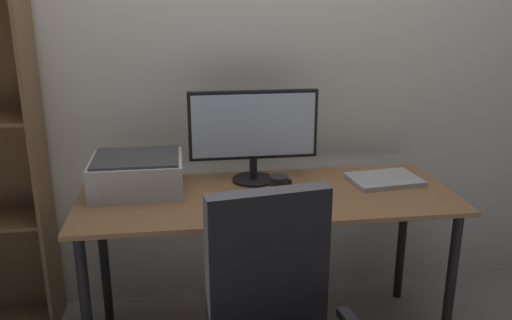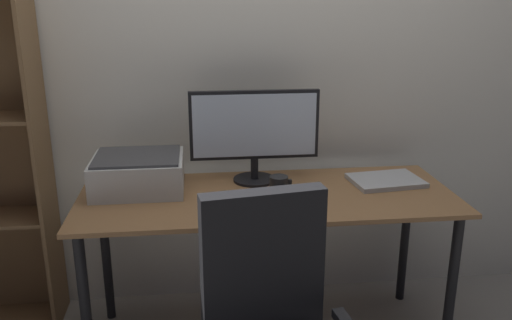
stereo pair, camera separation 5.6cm
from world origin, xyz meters
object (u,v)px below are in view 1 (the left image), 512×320
(coffee_mug, at_px, (279,186))
(keyboard, at_px, (259,206))
(mouse, at_px, (305,200))
(printer, at_px, (137,174))
(monitor, at_px, (253,130))
(desk, at_px, (267,212))
(laptop, at_px, (384,179))

(coffee_mug, bearing_deg, keyboard, -130.90)
(mouse, bearing_deg, coffee_mug, 146.51)
(coffee_mug, bearing_deg, printer, 165.79)
(monitor, distance_m, keyboard, 0.41)
(mouse, xyz_separation_m, coffee_mug, (-0.10, 0.10, 0.03))
(desk, relative_size, laptop, 5.18)
(monitor, height_order, mouse, monitor)
(coffee_mug, height_order, printer, printer)
(keyboard, height_order, mouse, mouse)
(monitor, height_order, printer, monitor)
(monitor, xyz_separation_m, printer, (-0.53, -0.06, -0.17))
(desk, distance_m, keyboard, 0.19)
(desk, xyz_separation_m, keyboard, (-0.06, -0.15, 0.10))
(desk, height_order, coffee_mug, coffee_mug)
(keyboard, distance_m, coffee_mug, 0.16)
(desk, xyz_separation_m, laptop, (0.57, 0.09, 0.10))
(laptop, distance_m, printer, 1.14)
(keyboard, xyz_separation_m, laptop, (0.63, 0.24, 0.00))
(monitor, distance_m, coffee_mug, 0.31)
(monitor, bearing_deg, laptop, -9.12)
(mouse, xyz_separation_m, laptop, (0.43, 0.22, -0.01))
(desk, distance_m, laptop, 0.59)
(monitor, bearing_deg, keyboard, -93.73)
(monitor, bearing_deg, printer, -173.78)
(desk, relative_size, mouse, 17.26)
(coffee_mug, distance_m, printer, 0.63)
(keyboard, xyz_separation_m, coffee_mug, (0.10, 0.12, 0.04))
(keyboard, relative_size, coffee_mug, 2.99)
(laptop, bearing_deg, coffee_mug, -174.14)
(desk, relative_size, printer, 4.14)
(coffee_mug, bearing_deg, monitor, 111.27)
(mouse, relative_size, laptop, 0.30)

